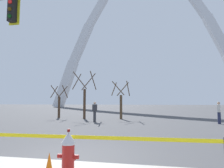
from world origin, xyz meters
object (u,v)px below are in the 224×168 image
at_px(fire_hydrant, 68,154).
at_px(monument_arch, 145,42).
at_px(pedestrian_walking_left, 219,113).
at_px(pedestrian_standing_center, 95,112).

xyz_separation_m(fire_hydrant, monument_arch, (-0.46, 56.73, 19.13)).
relative_size(pedestrian_walking_left, pedestrian_standing_center, 1.00).
xyz_separation_m(monument_arch, pedestrian_standing_center, (-2.37, -45.04, -18.78)).
relative_size(monument_arch, pedestrian_standing_center, 36.34).
xyz_separation_m(fire_hydrant, pedestrian_walking_left, (6.38, 11.95, 0.35)).
bearing_deg(pedestrian_walking_left, fire_hydrant, -118.11).
bearing_deg(fire_hydrant, pedestrian_standing_center, 103.62).
distance_m(monument_arch, pedestrian_standing_center, 48.86).
bearing_deg(monument_arch, pedestrian_standing_center, -93.02).
height_order(pedestrian_walking_left, pedestrian_standing_center, same).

